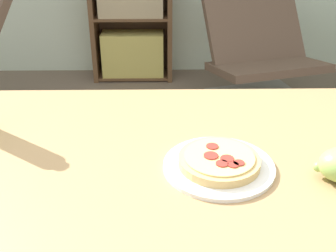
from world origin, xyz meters
The scene contains 3 objects.
dining_table centered at (0.09, -0.06, 0.68)m, with size 1.39×0.92×0.77m.
pizza_on_plate centered at (0.33, -0.06, 0.79)m, with size 0.26×0.26×0.04m.
lounge_chair_far centered at (0.87, 1.82, 0.29)m, with size 0.83×0.91×0.88m.
Camera 1 is at (0.20, -0.87, 1.33)m, focal length 45.00 mm.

